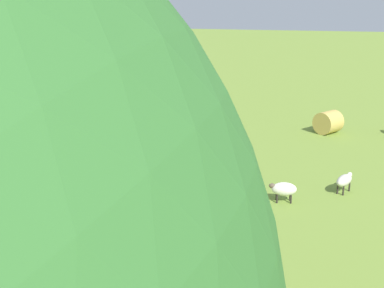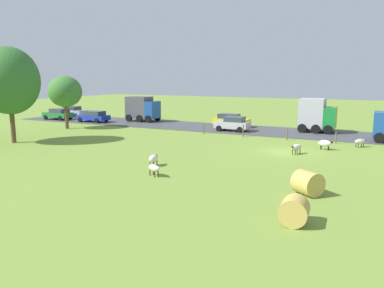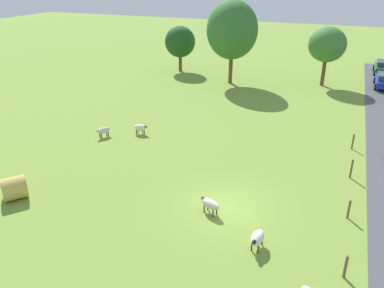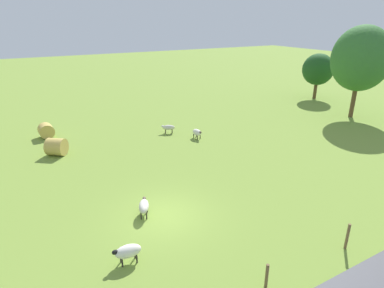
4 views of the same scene
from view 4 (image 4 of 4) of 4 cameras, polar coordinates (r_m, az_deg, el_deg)
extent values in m
plane|color=olive|center=(16.95, -4.78, -12.38)|extent=(160.00, 160.00, 0.00)
ellipsoid|color=silver|center=(14.08, -11.11, -17.92)|extent=(0.63, 1.13, 0.54)
ellipsoid|color=black|center=(13.94, -13.30, -17.94)|extent=(0.20, 0.27, 0.20)
cylinder|color=#2D2823|center=(14.17, -12.08, -19.72)|extent=(0.07, 0.07, 0.36)
cylinder|color=#2D2823|center=(14.40, -12.36, -18.98)|extent=(0.07, 0.07, 0.36)
cylinder|color=#2D2823|center=(14.26, -9.62, -19.22)|extent=(0.07, 0.07, 0.36)
cylinder|color=#2D2823|center=(14.48, -9.95, -18.50)|extent=(0.07, 0.07, 0.36)
ellipsoid|color=beige|center=(28.19, -4.09, 2.90)|extent=(0.88, 1.14, 0.44)
ellipsoid|color=silver|center=(28.19, -5.11, 3.08)|extent=(0.28, 0.31, 0.20)
cylinder|color=#2D2823|center=(28.20, -4.67, 2.16)|extent=(0.07, 0.07, 0.35)
cylinder|color=#2D2823|center=(28.43, -4.65, 2.32)|extent=(0.07, 0.07, 0.35)
cylinder|color=#2D2823|center=(28.18, -3.49, 2.17)|extent=(0.07, 0.07, 0.35)
cylinder|color=#2D2823|center=(28.40, -3.48, 2.33)|extent=(0.07, 0.07, 0.35)
ellipsoid|color=silver|center=(26.91, 0.86, 2.06)|extent=(1.01, 0.65, 0.52)
ellipsoid|color=brown|center=(26.54, 1.46, 2.04)|extent=(0.28, 0.21, 0.20)
cylinder|color=#2D2823|center=(26.92, 1.44, 1.25)|extent=(0.07, 0.07, 0.32)
cylinder|color=#2D2823|center=(26.76, 0.96, 1.12)|extent=(0.07, 0.07, 0.32)
cylinder|color=#2D2823|center=(27.31, 0.76, 1.55)|extent=(0.07, 0.07, 0.32)
cylinder|color=#2D2823|center=(27.14, 0.28, 1.43)|extent=(0.07, 0.07, 0.32)
ellipsoid|color=beige|center=(16.78, -8.42, -10.71)|extent=(1.25, 0.92, 0.49)
ellipsoid|color=brown|center=(17.19, -8.35, -9.44)|extent=(0.31, 0.27, 0.20)
cylinder|color=#2D2823|center=(17.25, -8.75, -11.20)|extent=(0.07, 0.07, 0.37)
cylinder|color=#2D2823|center=(17.23, -7.84, -11.18)|extent=(0.07, 0.07, 0.37)
cylinder|color=#2D2823|center=(16.72, -8.88, -12.35)|extent=(0.07, 0.07, 0.37)
cylinder|color=#2D2823|center=(16.70, -7.94, -12.34)|extent=(0.07, 0.07, 0.37)
cylinder|color=tan|center=(25.55, -22.62, -0.46)|extent=(1.75, 1.75, 1.26)
cylinder|color=tan|center=(29.66, -24.13, 2.13)|extent=(1.20, 1.25, 1.18)
cylinder|color=brown|center=(43.29, 20.74, 8.85)|extent=(0.40, 0.40, 2.16)
ellipsoid|color=#1E4C1E|center=(42.89, 21.17, 12.08)|extent=(3.66, 3.66, 3.72)
cylinder|color=brown|center=(36.35, 26.37, 6.89)|extent=(0.42, 0.42, 3.42)
ellipsoid|color=#336B2D|center=(35.72, 27.44, 13.11)|extent=(5.42, 5.42, 6.15)
cylinder|color=brown|center=(13.17, 12.93, -21.57)|extent=(0.12, 0.12, 1.04)
cylinder|color=brown|center=(15.95, 25.52, -14.38)|extent=(0.12, 0.12, 1.24)
camera|label=1|loc=(39.04, 26.71, 16.91)|focal=49.41mm
camera|label=2|loc=(43.57, -31.34, 13.91)|focal=35.19mm
camera|label=3|loc=(13.97, -87.18, 10.72)|focal=36.20mm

